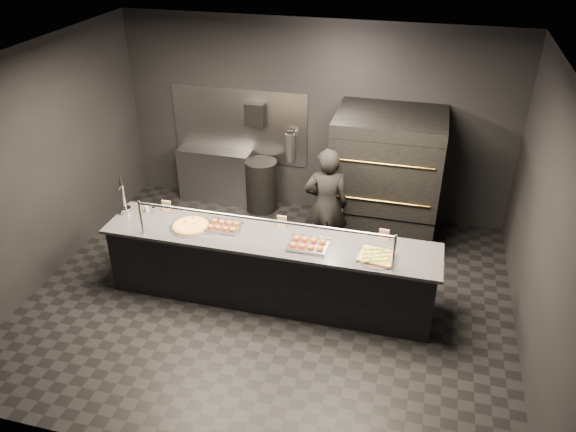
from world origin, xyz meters
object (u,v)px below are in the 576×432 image
object	(u,v)px
prep_shelf	(216,175)
slider_tray_a	(224,226)
towel_dispenser	(255,114)
beer_tap	(124,202)
worker	(326,206)
fire_extinguisher	(290,147)
slider_tray_b	(308,244)
square_pizza	(377,257)
round_pizza	(191,226)
pizza_oven	(386,177)
trash_bin	(261,185)
service_counter	(269,268)

from	to	relation	value
prep_shelf	slider_tray_a	xyz separation A→B (m)	(1.00, -2.25, 0.50)
towel_dispenser	slider_tray_a	bearing A→B (deg)	-82.64
beer_tap	worker	size ratio (longest dim) A/B	0.33
fire_extinguisher	slider_tray_b	xyz separation A→B (m)	(0.85, -2.47, -0.11)
square_pizza	worker	size ratio (longest dim) A/B	0.29
fire_extinguisher	round_pizza	size ratio (longest dim) A/B	0.98
pizza_oven	prep_shelf	distance (m)	2.88
pizza_oven	beer_tap	bearing A→B (deg)	-150.17
slider_tray_b	square_pizza	xyz separation A→B (m)	(0.81, -0.04, -0.01)
prep_shelf	trash_bin	xyz separation A→B (m)	(0.82, -0.11, -0.03)
pizza_oven	beer_tap	xyz separation A→B (m)	(-3.15, -1.81, 0.11)
slider_tray_a	square_pizza	size ratio (longest dim) A/B	1.00
towel_dispenser	square_pizza	world-z (taller)	towel_dispenser
service_counter	worker	distance (m)	1.25
slider_tray_a	square_pizza	xyz separation A→B (m)	(1.91, -0.19, -0.01)
pizza_oven	towel_dispenser	size ratio (longest dim) A/B	5.46
service_counter	beer_tap	size ratio (longest dim) A/B	7.49
prep_shelf	towel_dispenser	bearing A→B (deg)	5.71
square_pizza	round_pizza	bearing A→B (deg)	177.46
worker	prep_shelf	bearing A→B (deg)	-44.84
service_counter	round_pizza	xyz separation A→B (m)	(-1.00, -0.01, 0.47)
towel_dispenser	beer_tap	distance (m)	2.57
service_counter	slider_tray_a	world-z (taller)	service_counter
towel_dispenser	slider_tray_b	size ratio (longest dim) A/B	0.73
trash_bin	beer_tap	bearing A→B (deg)	-119.01
fire_extinguisher	slider_tray_b	world-z (taller)	fire_extinguisher
service_counter	pizza_oven	world-z (taller)	pizza_oven
round_pizza	fire_extinguisher	bearing A→B (deg)	74.90
beer_tap	trash_bin	distance (m)	2.51
pizza_oven	slider_tray_b	size ratio (longest dim) A/B	3.98
beer_tap	worker	xyz separation A→B (m)	(2.44, 0.99, -0.24)
prep_shelf	service_counter	bearing A→B (deg)	-55.41
pizza_oven	fire_extinguisher	size ratio (longest dim) A/B	3.78
pizza_oven	square_pizza	world-z (taller)	pizza_oven
fire_extinguisher	slider_tray_a	world-z (taller)	fire_extinguisher
pizza_oven	square_pizza	xyz separation A→B (m)	(0.11, -2.02, -0.03)
fire_extinguisher	slider_tray_a	size ratio (longest dim) A/B	1.04
round_pizza	slider_tray_b	world-z (taller)	slider_tray_b
worker	service_counter	bearing A→B (deg)	51.63
round_pizza	slider_tray_a	bearing A→B (deg)	11.67
slider_tray_a	slider_tray_b	world-z (taller)	slider_tray_b
round_pizza	trash_bin	xyz separation A→B (m)	(0.23, 2.23, -0.51)
pizza_oven	service_counter	bearing A→B (deg)	-122.27
round_pizza	pizza_oven	bearing A→B (deg)	41.01
beer_tap	pizza_oven	bearing A→B (deg)	29.83
slider_tray_a	towel_dispenser	bearing A→B (deg)	97.36
towel_dispenser	round_pizza	size ratio (longest dim) A/B	0.68
worker	slider_tray_b	bearing A→B (deg)	76.38
beer_tap	round_pizza	world-z (taller)	beer_tap
service_counter	pizza_oven	xyz separation A→B (m)	(1.20, 1.90, 0.50)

